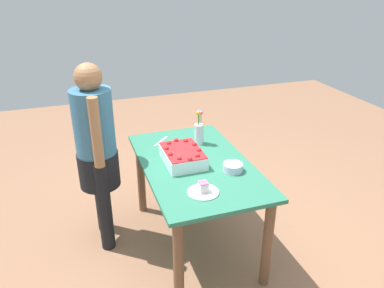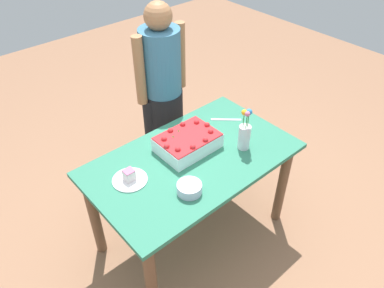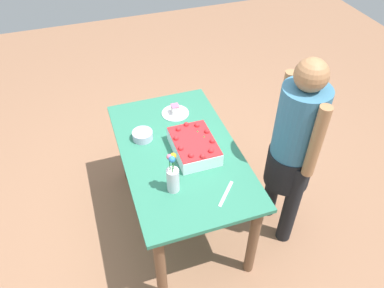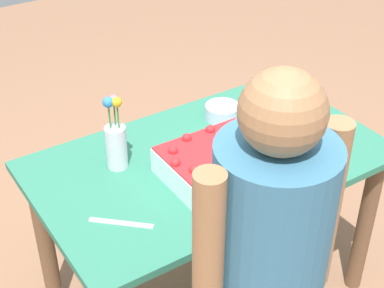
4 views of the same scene
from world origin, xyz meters
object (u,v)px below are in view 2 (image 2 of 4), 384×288
Objects in this scene: sheet_cake at (188,142)px; fruit_bowl at (189,188)px; person_standing at (162,85)px; serving_plate_with_slice at (130,178)px; flower_vase at (245,134)px; cake_knife at (226,120)px.

fruit_bowl is at bearing -129.22° from sheet_cake.
person_standing is (0.26, 0.61, 0.05)m from sheet_cake.
sheet_cake is at bearing -0.15° from serving_plate_with_slice.
person_standing is at bearing 60.76° from fruit_bowl.
sheet_cake is at bearing 50.78° from fruit_bowl.
serving_plate_with_slice is 0.94m from person_standing.
flower_vase is 2.05× the size of fruit_bowl.
serving_plate_with_slice is 0.14× the size of person_standing.
person_standing is at bearing 40.36° from serving_plate_with_slice.
flower_vase reaches higher than fruit_bowl.
serving_plate_with_slice is 1.45× the size of fruit_bowl.
sheet_cake is at bearing 140.57° from flower_vase.
fruit_bowl reaches higher than cake_knife.
cake_knife is 0.73× the size of flower_vase.
serving_plate_with_slice is at bearing -49.64° from person_standing.
sheet_cake is 0.43m from cake_knife.
flower_vase is at bearing -39.43° from sheet_cake.
flower_vase is at bearing 1.32° from person_standing.
fruit_bowl is 1.04m from person_standing.
fruit_bowl is 0.10× the size of person_standing.
flower_vase is 0.20× the size of person_standing.
cake_knife is at bearing 64.74° from flower_vase.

